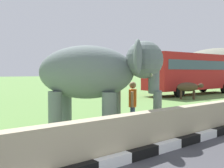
% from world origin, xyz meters
% --- Properties ---
extents(barrier_parapet, '(28.00, 0.36, 1.00)m').
position_xyz_m(barrier_parapet, '(2.00, 3.78, 0.50)').
color(barrier_parapet, tan).
rests_on(barrier_parapet, ground_plane).
extents(elephant, '(3.73, 3.91, 2.94)m').
position_xyz_m(elephant, '(2.58, 6.12, 1.93)').
color(elephant, slate).
rests_on(elephant, ground_plane).
extents(person_handler, '(0.55, 0.51, 1.66)m').
position_xyz_m(person_handler, '(3.78, 5.71, 0.93)').
color(person_handler, navy).
rests_on(person_handler, ground_plane).
extents(bus_red, '(10.19, 3.07, 3.50)m').
position_xyz_m(bus_red, '(18.16, 12.77, 2.08)').
color(bus_red, '#B21E1E').
rests_on(bus_red, ground_plane).
extents(cow_near, '(1.61, 1.66, 1.23)m').
position_xyz_m(cow_near, '(14.14, 10.51, 0.87)').
color(cow_near, '#473323').
rests_on(cow_near, ground_plane).
extents(hill_east, '(26.22, 20.98, 14.42)m').
position_xyz_m(hill_east, '(55.00, 29.95, 0.00)').
color(hill_east, gray).
rests_on(hill_east, ground_plane).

